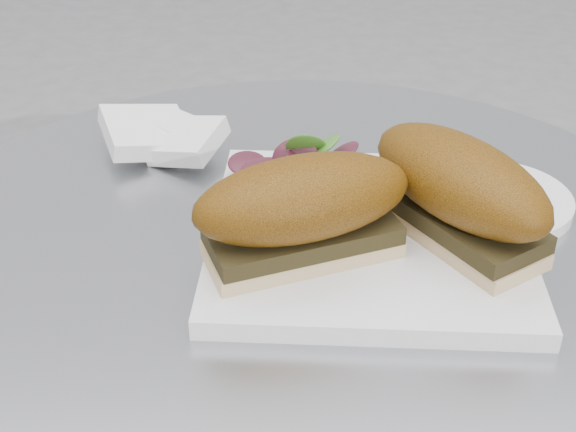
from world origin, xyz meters
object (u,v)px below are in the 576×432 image
at_px(sandwich_right, 458,189).
at_px(plate, 367,235).
at_px(saucer, 498,200).
at_px(sandwich_left, 303,208).

bearing_deg(sandwich_right, plate, -133.94).
bearing_deg(sandwich_right, saucer, 109.57).
bearing_deg(saucer, sandwich_left, -152.96).
xyz_separation_m(sandwich_left, sandwich_right, (0.12, 0.02, -0.00)).
relative_size(sandwich_left, sandwich_right, 0.97).
distance_m(sandwich_left, saucer, 0.20).
height_order(plate, saucer, plate).
xyz_separation_m(plate, sandwich_right, (0.06, -0.02, 0.05)).
bearing_deg(sandwich_left, sandwich_right, -7.09).
bearing_deg(plate, sandwich_right, -13.39).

